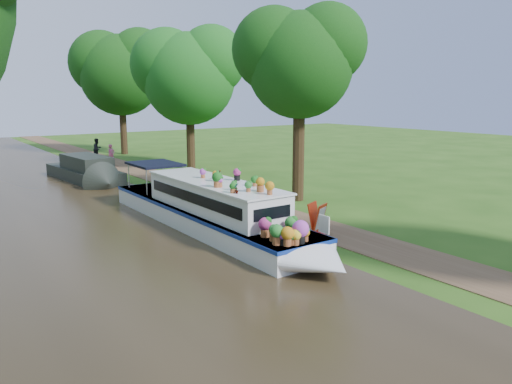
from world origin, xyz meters
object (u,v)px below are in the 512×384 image
(second_boat, at_px, (86,171))
(sandwich_board, at_px, (317,221))
(plant_boat, at_px, (215,209))
(pedestrian_pink, at_px, (111,155))
(pedestrian_dark, at_px, (97,148))

(second_boat, xyz_separation_m, sandwich_board, (3.19, -16.31, -0.06))
(plant_boat, distance_m, pedestrian_pink, 18.94)
(plant_boat, relative_size, pedestrian_pink, 8.86)
(pedestrian_pink, relative_size, pedestrian_dark, 0.97)
(second_boat, xyz_separation_m, pedestrian_dark, (3.80, 9.71, 0.22))
(pedestrian_pink, bearing_deg, pedestrian_dark, 62.76)
(second_boat, height_order, pedestrian_pink, pedestrian_pink)
(sandwich_board, height_order, pedestrian_dark, pedestrian_dark)
(pedestrian_pink, xyz_separation_m, pedestrian_dark, (0.55, 4.72, 0.02))
(plant_boat, distance_m, pedestrian_dark, 23.69)
(plant_boat, relative_size, sandwich_board, 11.93)
(second_boat, distance_m, pedestrian_pink, 5.96)
(sandwich_board, bearing_deg, pedestrian_pink, 65.36)
(sandwich_board, relative_size, pedestrian_dark, 0.72)
(pedestrian_pink, bearing_deg, sandwich_board, -110.67)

